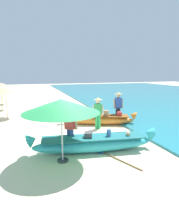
{
  "coord_description": "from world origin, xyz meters",
  "views": [
    {
      "loc": [
        -1.71,
        -6.86,
        2.9
      ],
      "look_at": [
        1.26,
        2.15,
        0.9
      ],
      "focal_mm": 30.72,
      "sensor_mm": 36.0,
      "label": 1
    }
  ],
  "objects_px": {
    "boat_orange_midground": "(98,119)",
    "person_vendor_hatted": "(98,111)",
    "paddle": "(114,157)",
    "person_vendor_assistant": "(118,105)",
    "boat_cyan_foreground": "(94,143)",
    "patio_umbrella_large": "(61,106)",
    "person_tourist_customer": "(70,125)"
  },
  "relations": [
    {
      "from": "person_vendor_hatted",
      "to": "patio_umbrella_large",
      "type": "height_order",
      "value": "patio_umbrella_large"
    },
    {
      "from": "person_tourist_customer",
      "to": "paddle",
      "type": "xyz_separation_m",
      "value": [
        1.24,
        -1.24,
        -0.91
      ]
    },
    {
      "from": "boat_cyan_foreground",
      "to": "boat_orange_midground",
      "type": "height_order",
      "value": "boat_cyan_foreground"
    },
    {
      "from": "person_vendor_assistant",
      "to": "paddle",
      "type": "xyz_separation_m",
      "value": [
        -2.22,
        -4.19,
        -1.01
      ]
    },
    {
      "from": "paddle",
      "to": "boat_cyan_foreground",
      "type": "bearing_deg",
      "value": 121.52
    },
    {
      "from": "paddle",
      "to": "person_vendor_hatted",
      "type": "bearing_deg",
      "value": 78.46
    },
    {
      "from": "person_vendor_assistant",
      "to": "person_vendor_hatted",
      "type": "bearing_deg",
      "value": -152.53
    },
    {
      "from": "boat_cyan_foreground",
      "to": "boat_orange_midground",
      "type": "distance_m",
      "value": 3.73
    },
    {
      "from": "paddle",
      "to": "person_tourist_customer",
      "type": "bearing_deg",
      "value": 135.01
    },
    {
      "from": "boat_cyan_foreground",
      "to": "paddle",
      "type": "relative_size",
      "value": 2.67
    },
    {
      "from": "boat_orange_midground",
      "to": "patio_umbrella_large",
      "type": "distance_m",
      "value": 4.99
    },
    {
      "from": "boat_orange_midground",
      "to": "person_tourist_customer",
      "type": "bearing_deg",
      "value": -127.53
    },
    {
      "from": "boat_cyan_foreground",
      "to": "patio_umbrella_large",
      "type": "xyz_separation_m",
      "value": [
        -1.24,
        -0.45,
        1.55
      ]
    },
    {
      "from": "boat_orange_midground",
      "to": "person_vendor_assistant",
      "type": "distance_m",
      "value": 1.41
    },
    {
      "from": "paddle",
      "to": "person_vendor_assistant",
      "type": "bearing_deg",
      "value": 62.01
    },
    {
      "from": "person_vendor_hatted",
      "to": "boat_orange_midground",
      "type": "bearing_deg",
      "value": 67.33
    },
    {
      "from": "person_vendor_hatted",
      "to": "paddle",
      "type": "distance_m",
      "value": 3.58
    },
    {
      "from": "patio_umbrella_large",
      "to": "person_vendor_assistant",
      "type": "bearing_deg",
      "value": 44.53
    },
    {
      "from": "boat_cyan_foreground",
      "to": "person_vendor_hatted",
      "type": "relative_size",
      "value": 2.9
    },
    {
      "from": "person_vendor_hatted",
      "to": "person_vendor_assistant",
      "type": "xyz_separation_m",
      "value": [
        1.53,
        0.8,
        0.08
      ]
    },
    {
      "from": "boat_orange_midground",
      "to": "paddle",
      "type": "height_order",
      "value": "boat_orange_midground"
    },
    {
      "from": "person_vendor_hatted",
      "to": "patio_umbrella_large",
      "type": "relative_size",
      "value": 0.68
    },
    {
      "from": "person_tourist_customer",
      "to": "paddle",
      "type": "bearing_deg",
      "value": -44.99
    },
    {
      "from": "boat_orange_midground",
      "to": "person_vendor_hatted",
      "type": "relative_size",
      "value": 2.48
    },
    {
      "from": "person_vendor_hatted",
      "to": "paddle",
      "type": "relative_size",
      "value": 0.92
    },
    {
      "from": "person_vendor_assistant",
      "to": "paddle",
      "type": "height_order",
      "value": "person_vendor_assistant"
    },
    {
      "from": "boat_orange_midground",
      "to": "person_vendor_hatted",
      "type": "xyz_separation_m",
      "value": [
        -0.33,
        -0.8,
        0.66
      ]
    },
    {
      "from": "person_vendor_assistant",
      "to": "paddle",
      "type": "relative_size",
      "value": 1.0
    },
    {
      "from": "person_vendor_hatted",
      "to": "person_vendor_assistant",
      "type": "bearing_deg",
      "value": 27.47
    },
    {
      "from": "person_tourist_customer",
      "to": "paddle",
      "type": "distance_m",
      "value": 1.97
    },
    {
      "from": "person_vendor_assistant",
      "to": "patio_umbrella_large",
      "type": "relative_size",
      "value": 0.73
    },
    {
      "from": "patio_umbrella_large",
      "to": "paddle",
      "type": "height_order",
      "value": "patio_umbrella_large"
    }
  ]
}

